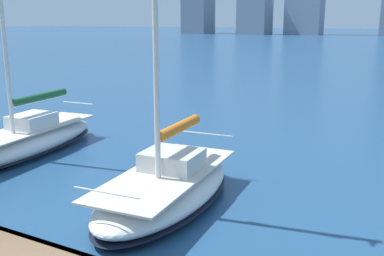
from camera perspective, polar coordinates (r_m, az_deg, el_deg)
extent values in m
cube|color=#473828|center=(10.48, -16.53, -14.48)|extent=(28.00, 0.16, 0.10)
cube|color=gray|center=(176.70, 8.01, 14.80)|extent=(11.17, 9.85, 19.09)
ellipsoid|color=white|center=(13.47, -3.27, -7.81)|extent=(3.28, 6.85, 0.95)
ellipsoid|color=black|center=(13.57, -3.25, -8.84)|extent=(3.30, 6.89, 0.10)
cube|color=beige|center=(13.29, -3.30, -5.78)|extent=(2.73, 6.02, 0.06)
cube|color=silver|center=(13.53, -2.55, -4.06)|extent=(1.77, 1.59, 0.55)
cylinder|color=silver|center=(12.10, -4.68, 12.85)|extent=(0.16, 0.16, 8.45)
cylinder|color=silver|center=(13.75, -1.66, -0.40)|extent=(0.35, 2.79, 0.12)
cylinder|color=orange|center=(13.73, -1.66, 0.08)|extent=(0.53, 2.59, 0.32)
cylinder|color=silver|center=(10.66, -10.91, -8.04)|extent=(1.79, 0.19, 0.04)
cylinder|color=silver|center=(15.75, 1.63, -0.70)|extent=(2.06, 0.21, 0.04)
ellipsoid|color=white|center=(19.52, -20.39, -1.78)|extent=(3.04, 8.17, 1.00)
ellipsoid|color=black|center=(19.59, -20.33, -2.55)|extent=(3.06, 8.21, 0.10)
cube|color=beige|center=(19.40, -20.52, -0.28)|extent=(2.54, 7.18, 0.06)
cube|color=silver|center=(19.67, -19.65, 0.89)|extent=(1.52, 1.88, 0.55)
cylinder|color=silver|center=(18.48, -23.12, 14.36)|extent=(0.16, 0.16, 9.83)
cylinder|color=silver|center=(19.96, -18.69, 3.42)|extent=(0.46, 3.35, 0.12)
cylinder|color=#1E5633|center=(19.95, -18.71, 3.75)|extent=(0.63, 3.10, 0.32)
cylinder|color=silver|center=(21.98, -14.29, 3.10)|extent=(1.67, 0.21, 0.04)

